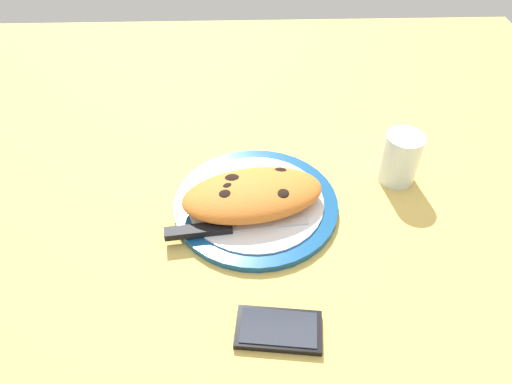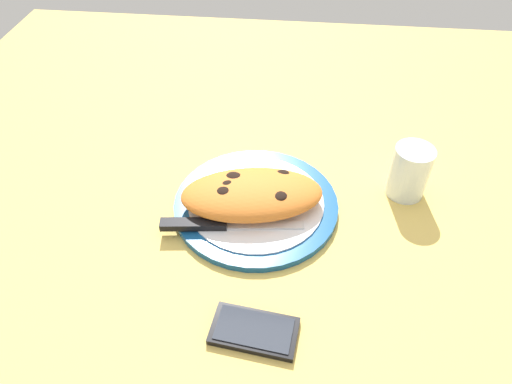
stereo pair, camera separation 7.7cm
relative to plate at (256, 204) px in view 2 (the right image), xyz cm
name	(u,v)px [view 2 (the right image)]	position (x,y,z in cm)	size (l,w,h in cm)	color
ground_plane	(256,213)	(0.00, 0.00, -2.23)	(150.00, 150.00, 3.00)	#DBB756
plate	(256,204)	(0.00, 0.00, 0.00)	(27.80, 27.80, 1.55)	navy
calzone	(252,194)	(0.60, 0.88, 3.12)	(25.09, 16.12, 4.55)	orange
fork	(257,176)	(0.53, -5.93, 1.02)	(17.57, 3.62, 0.40)	silver
knife	(211,224)	(6.57, 6.65, 1.32)	(22.95, 4.45, 1.20)	silver
smartphone	(254,331)	(-2.29, 23.56, -0.17)	(12.19, 7.50, 1.16)	black
water_glass	(409,174)	(-25.58, -6.51, 3.46)	(6.60, 6.60, 9.51)	silver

